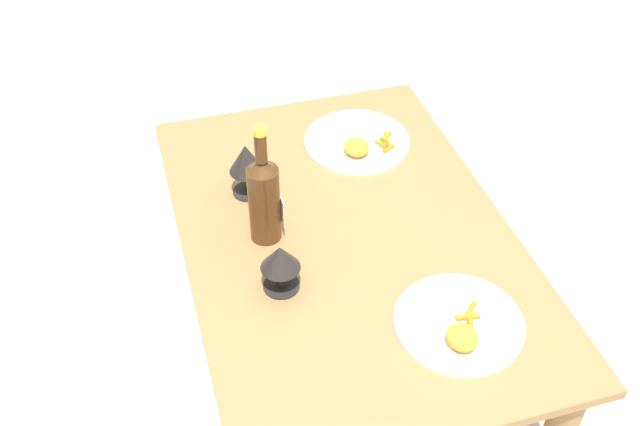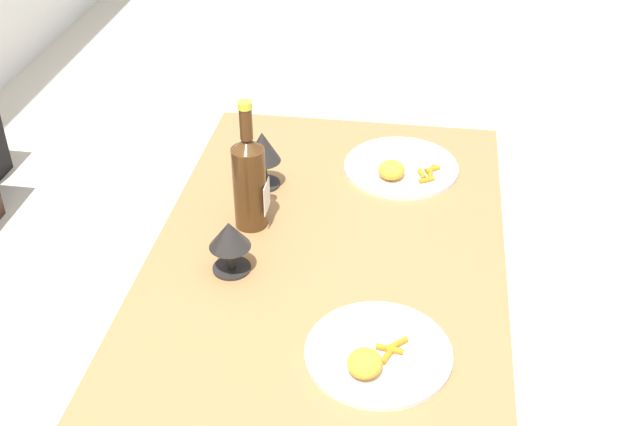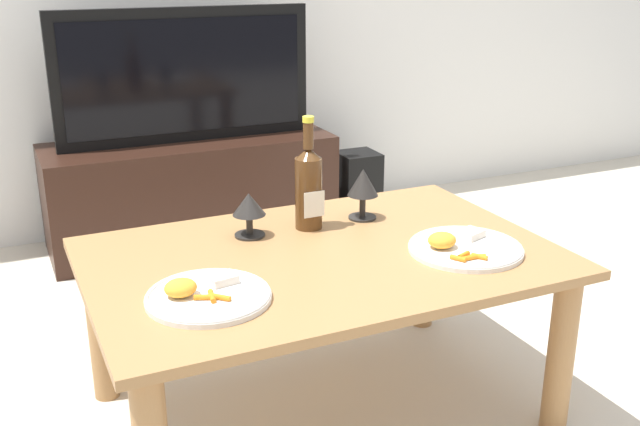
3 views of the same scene
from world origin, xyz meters
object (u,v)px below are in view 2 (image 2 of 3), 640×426
at_px(goblet_left, 229,238).
at_px(dinner_plate_right, 400,166).
at_px(wine_bottle, 249,178).
at_px(goblet_right, 263,150).
at_px(dinner_plate_left, 376,352).
at_px(dining_table, 329,269).

bearing_deg(goblet_left, dinner_plate_right, -35.65).
xyz_separation_m(wine_bottle, goblet_left, (-0.17, 0.01, -0.04)).
relative_size(goblet_right, dinner_plate_left, 0.53).
distance_m(goblet_right, dinner_plate_left, 0.66).
height_order(goblet_left, dinner_plate_left, goblet_left).
height_order(dining_table, dinner_plate_right, dinner_plate_right).
distance_m(dining_table, goblet_right, 0.34).
bearing_deg(dinner_plate_right, dining_table, 157.88).
xyz_separation_m(wine_bottle, goblet_right, (0.17, 0.01, -0.02)).
distance_m(goblet_left, goblet_right, 0.35).
height_order(wine_bottle, goblet_right, wine_bottle).
distance_m(wine_bottle, dinner_plate_left, 0.52).
bearing_deg(wine_bottle, dining_table, -103.71).
distance_m(wine_bottle, goblet_right, 0.17).
bearing_deg(dining_table, goblet_right, 41.80).
relative_size(dining_table, dinner_plate_left, 4.22).
height_order(goblet_left, goblet_right, goblet_right).
distance_m(dining_table, dinner_plate_right, 0.37).
bearing_deg(dining_table, dinner_plate_left, -158.48).
bearing_deg(goblet_right, dining_table, -138.20).
height_order(wine_bottle, dinner_plate_right, wine_bottle).
distance_m(dining_table, wine_bottle, 0.28).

